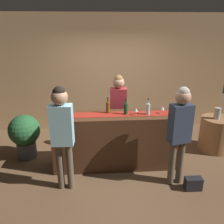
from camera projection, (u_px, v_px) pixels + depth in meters
ground_plane at (117, 164)px, 4.56m from camera, size 10.00×10.00×0.00m
back_wall at (111, 74)px, 5.85m from camera, size 6.00×0.12×2.90m
bar_counter at (118, 140)px, 4.38m from camera, size 2.39×0.60×1.05m
counter_runner_cloth at (118, 114)px, 4.20m from camera, size 2.27×0.28×0.01m
wine_bottle_green at (126, 109)px, 4.16m from camera, size 0.07×0.07×0.30m
wine_bottle_clear at (148, 109)px, 4.15m from camera, size 0.07×0.07×0.30m
wine_bottle_amber at (108, 107)px, 4.24m from camera, size 0.07×0.07×0.30m
wine_glass_near_customer at (163, 108)px, 4.20m from camera, size 0.07×0.07×0.14m
wine_glass_mid_counter at (136, 110)px, 4.12m from camera, size 0.07×0.07×0.14m
bartender at (118, 106)px, 4.76m from camera, size 0.36×0.24×1.67m
customer_sipping at (180, 127)px, 3.65m from camera, size 0.37×0.26×1.71m
customer_browsing at (62, 128)px, 3.52m from camera, size 0.35×0.25×1.75m
round_side_table at (216, 134)px, 5.01m from camera, size 0.68×0.68×0.74m
vase_on_side_table at (217, 113)px, 4.81m from camera, size 0.13×0.13×0.24m
potted_plant_tall at (25, 133)px, 4.65m from camera, size 0.63×0.63×0.92m
handbag at (193, 184)px, 3.80m from camera, size 0.28×0.14×0.22m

